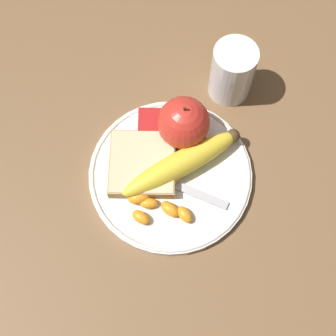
{
  "coord_description": "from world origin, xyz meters",
  "views": [
    {
      "loc": [
        0.25,
        0.0,
        0.67
      ],
      "look_at": [
        0.0,
        0.0,
        0.03
      ],
      "focal_mm": 50.0,
      "sensor_mm": 36.0,
      "label": 1
    }
  ],
  "objects": [
    {
      "name": "ground_plane",
      "position": [
        0.0,
        0.0,
        0.0
      ],
      "size": [
        3.0,
        3.0,
        0.0
      ],
      "primitive_type": "plane",
      "color": "brown"
    },
    {
      "name": "orange_segment_4",
      "position": [
        0.03,
        -0.01,
        0.02
      ],
      "size": [
        0.02,
        0.03,
        0.02
      ],
      "color": "orange",
      "rests_on": "plate"
    },
    {
      "name": "juice_glass",
      "position": [
        -0.15,
        0.09,
        0.05
      ],
      "size": [
        0.07,
        0.07,
        0.1
      ],
      "color": "silver",
      "rests_on": "ground_plane"
    },
    {
      "name": "orange_segment_8",
      "position": [
        0.07,
        -0.04,
        0.02
      ],
      "size": [
        0.03,
        0.03,
        0.02
      ],
      "color": "orange",
      "rests_on": "plate"
    },
    {
      "name": "plate",
      "position": [
        0.0,
        0.0,
        0.01
      ],
      "size": [
        0.25,
        0.25,
        0.01
      ],
      "color": "silver",
      "rests_on": "ground_plane"
    },
    {
      "name": "fork",
      "position": [
        0.01,
        -0.01,
        0.01
      ],
      "size": [
        0.08,
        0.16,
        0.0
      ],
      "rotation": [
        0.0,
        0.0,
        10.6
      ],
      "color": "#B2B2B7",
      "rests_on": "plate"
    },
    {
      "name": "orange_segment_3",
      "position": [
        0.05,
        -0.03,
        0.02
      ],
      "size": [
        0.02,
        0.03,
        0.01
      ],
      "color": "orange",
      "rests_on": "plate"
    },
    {
      "name": "orange_segment_2",
      "position": [
        0.06,
        -0.0,
        0.02
      ],
      "size": [
        0.03,
        0.03,
        0.02
      ],
      "color": "orange",
      "rests_on": "plate"
    },
    {
      "name": "apple",
      "position": [
        -0.06,
        0.02,
        0.05
      ],
      "size": [
        0.08,
        0.08,
        0.09
      ],
      "color": "red",
      "rests_on": "plate"
    },
    {
      "name": "orange_segment_6",
      "position": [
        0.01,
        -0.01,
        0.02
      ],
      "size": [
        0.03,
        0.03,
        0.01
      ],
      "color": "orange",
      "rests_on": "plate"
    },
    {
      "name": "bread_slice",
      "position": [
        -0.01,
        -0.04,
        0.02
      ],
      "size": [
        0.1,
        0.1,
        0.02
      ],
      "color": "#AB8751",
      "rests_on": "plate"
    },
    {
      "name": "orange_segment_7",
      "position": [
        0.01,
        0.0,
        0.02
      ],
      "size": [
        0.03,
        0.04,
        0.02
      ],
      "color": "orange",
      "rests_on": "plate"
    },
    {
      "name": "jam_packet",
      "position": [
        -0.07,
        -0.03,
        0.02
      ],
      "size": [
        0.05,
        0.04,
        0.02
      ],
      "color": "silver",
      "rests_on": "plate"
    },
    {
      "name": "orange_segment_5",
      "position": [
        0.04,
        -0.04,
        0.02
      ],
      "size": [
        0.03,
        0.04,
        0.02
      ],
      "color": "orange",
      "rests_on": "plate"
    },
    {
      "name": "orange_segment_1",
      "position": [
        0.07,
        0.02,
        0.02
      ],
      "size": [
        0.03,
        0.03,
        0.02
      ],
      "color": "orange",
      "rests_on": "plate"
    },
    {
      "name": "orange_segment_0",
      "position": [
        0.03,
        -0.02,
        0.02
      ],
      "size": [
        0.03,
        0.04,
        0.02
      ],
      "color": "orange",
      "rests_on": "plate"
    },
    {
      "name": "banana",
      "position": [
        -0.01,
        0.02,
        0.03
      ],
      "size": [
        0.13,
        0.19,
        0.04
      ],
      "color": "yellow",
      "rests_on": "plate"
    }
  ]
}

